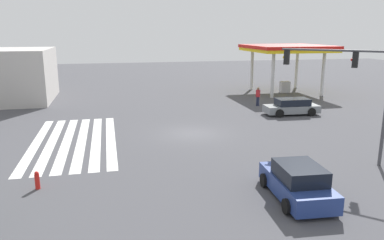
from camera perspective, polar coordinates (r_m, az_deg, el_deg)
The scene contains 9 objects.
ground_plane at distance 26.64m, azimuth 0.00°, elevation -2.10°, with size 124.75×124.75×0.00m, color #47474C.
crosswalk_markings at distance 26.13m, azimuth -17.49°, elevation -3.04°, with size 12.45×5.35×0.01m.
traffic_signal_mast at distance 22.14m, azimuth 23.34°, elevation 5.61°, with size 4.21×4.21×6.34m.
car_0 at distance 33.73m, azimuth 14.96°, elevation 1.97°, with size 2.17×4.78×1.41m.
car_1 at distance 17.02m, azimuth 15.74°, elevation -9.15°, with size 4.49×2.42×1.60m.
gas_station_canopy at distance 45.41m, azimuth 14.27°, elevation 10.31°, with size 8.81×8.81×5.53m.
corner_building at distance 43.41m, azimuth -26.97°, elevation 6.08°, with size 9.77×9.77×5.33m.
pedestrian at distance 36.87m, azimuth 10.02°, elevation 3.71°, with size 0.41×0.41×1.83m.
fire_hydrant at distance 18.86m, azimuth -22.52°, elevation -8.47°, with size 0.22×0.22×0.86m.
Camera 1 is at (25.03, -5.69, 7.13)m, focal length 35.00 mm.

